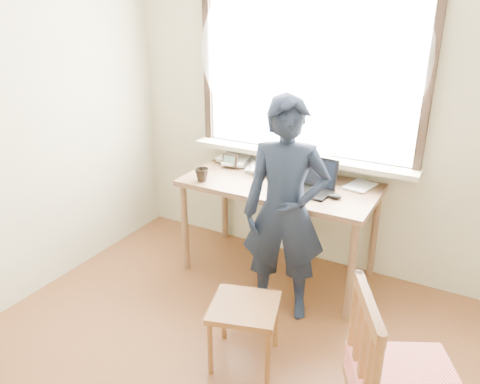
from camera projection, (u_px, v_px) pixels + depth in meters
The scene contains 12 objects.
room_shell at pixel (196, 114), 1.99m from camera, with size 3.52×4.02×2.61m.
desk at pixel (280, 192), 3.60m from camera, with size 1.47×0.74×0.79m.
laptop at pixel (311, 183), 3.41m from camera, with size 0.36×0.30×0.23m.
mug_white at pixel (272, 167), 3.75m from camera, with size 0.14×0.14×0.11m, color white.
mug_dark at pixel (202, 175), 3.58m from camera, with size 0.11×0.11×0.10m, color black.
mouse at pixel (335, 196), 3.27m from camera, with size 0.10×0.07×0.04m, color black.
desk_clutter at pixel (269, 168), 3.79m from camera, with size 0.82×0.52×0.06m.
book_a at pixel (248, 166), 3.89m from camera, with size 0.22×0.30×0.03m, color white.
book_b at pixel (350, 183), 3.53m from camera, with size 0.17×0.24×0.02m, color white.
picture_frame at pixel (230, 162), 3.85m from camera, with size 0.14×0.02×0.11m.
work_chair at pixel (244, 314), 2.80m from camera, with size 0.49×0.48×0.41m.
person at pixel (285, 212), 3.11m from camera, with size 0.57×0.37×1.55m, color black.
Camera 1 is at (1.09, -1.43, 2.09)m, focal length 35.00 mm.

